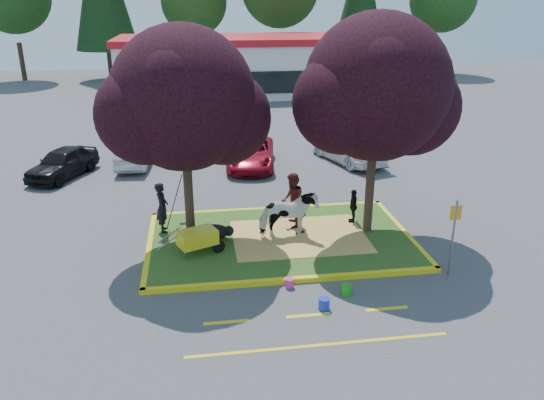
{
  "coord_description": "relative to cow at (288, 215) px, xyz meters",
  "views": [
    {
      "loc": [
        -2.49,
        -15.02,
        7.28
      ],
      "look_at": [
        -0.2,
        0.5,
        1.25
      ],
      "focal_mm": 35.0,
      "sensor_mm": 36.0,
      "label": 1
    }
  ],
  "objects": [
    {
      "name": "car_black",
      "position": [
        -8.44,
        7.8,
        -0.27
      ],
      "size": [
        2.91,
        4.01,
        1.27
      ],
      "primitive_type": "imported",
      "rotation": [
        0.0,
        0.0,
        -0.43
      ],
      "color": "black",
      "rests_on": "ground"
    },
    {
      "name": "gear_bag_dark",
      "position": [
        -2.92,
        -0.03,
        -0.63
      ],
      "size": [
        0.54,
        0.35,
        0.25
      ],
      "primitive_type": "cube",
      "rotation": [
        0.0,
        0.0,
        0.17
      ],
      "color": "black",
      "rests_on": "median_island"
    },
    {
      "name": "fire_lane_stripe_a",
      "position": [
        -2.24,
        -4.21,
        -0.9
      ],
      "size": [
        1.1,
        0.12,
        0.01
      ],
      "primitive_type": "cube",
      "color": "yellow",
      "rests_on": "ground"
    },
    {
      "name": "fire_lane_stripe_b",
      "position": [
        -0.24,
        -4.21,
        -0.9
      ],
      "size": [
        1.1,
        0.12,
        0.01
      ],
      "primitive_type": "cube",
      "color": "yellow",
      "rests_on": "ground"
    },
    {
      "name": "car_silver",
      "position": [
        -5.5,
        9.02,
        -0.3
      ],
      "size": [
        1.58,
        3.77,
        1.21
      ],
      "primitive_type": "imported",
      "rotation": [
        0.0,
        0.0,
        3.06
      ],
      "color": "#A9ABB2",
      "rests_on": "ground"
    },
    {
      "name": "calf",
      "position": [
        -2.39,
        0.21,
        -0.52
      ],
      "size": [
        1.19,
        0.8,
        0.47
      ],
      "primitive_type": "ellipsoid",
      "rotation": [
        0.0,
        0.0,
        0.17
      ],
      "color": "black",
      "rests_on": "median_island"
    },
    {
      "name": "fire_lane_stripe_c",
      "position": [
        1.76,
        -4.21,
        -0.9
      ],
      "size": [
        1.1,
        0.12,
        0.01
      ],
      "primitive_type": "cube",
      "color": "yellow",
      "rests_on": "ground"
    },
    {
      "name": "gear_bag_green",
      "position": [
        -2.67,
        -0.04,
        -0.63
      ],
      "size": [
        0.56,
        0.45,
        0.26
      ],
      "primitive_type": "cube",
      "rotation": [
        0.0,
        0.0,
        -0.34
      ],
      "color": "black",
      "rests_on": "median_island"
    },
    {
      "name": "curb_left",
      "position": [
        -4.32,
        -0.01,
        -0.83
      ],
      "size": [
        0.16,
        5.3,
        0.15
      ],
      "primitive_type": "cube",
      "color": "yellow",
      "rests_on": "ground"
    },
    {
      "name": "retail_building",
      "position": [
        1.76,
        27.97,
        1.34
      ],
      "size": [
        20.4,
        8.4,
        4.4
      ],
      "color": "silver",
      "rests_on": "ground"
    },
    {
      "name": "ground",
      "position": [
        -0.24,
        -0.01,
        -0.91
      ],
      "size": [
        90.0,
        90.0,
        0.0
      ],
      "primitive_type": "plane",
      "color": "#424244",
      "rests_on": "ground"
    },
    {
      "name": "tree_purple_right",
      "position": [
        2.68,
        0.17,
        3.65
      ],
      "size": [
        5.3,
        4.4,
        6.82
      ],
      "color": "black",
      "rests_on": "median_island"
    },
    {
      "name": "curb_right",
      "position": [
        3.84,
        -0.01,
        -0.83
      ],
      "size": [
        0.16,
        5.3,
        0.15
      ],
      "primitive_type": "cube",
      "color": "yellow",
      "rests_on": "ground"
    },
    {
      "name": "bucket_pink",
      "position": [
        -0.46,
        -2.81,
        -0.78
      ],
      "size": [
        0.29,
        0.29,
        0.26
      ],
      "primitive_type": "cylinder",
      "rotation": [
        0.0,
        0.0,
        -0.27
      ],
      "color": "#D9308C",
      "rests_on": "ground"
    },
    {
      "name": "cow",
      "position": [
        0.0,
        0.0,
        0.0
      ],
      "size": [
        1.85,
        0.95,
        1.51
      ],
      "primitive_type": "imported",
      "rotation": [
        0.0,
        0.0,
        1.65
      ],
      "color": "silver",
      "rests_on": "median_island"
    },
    {
      "name": "car_white",
      "position": [
        4.35,
        8.23,
        -0.27
      ],
      "size": [
        3.07,
        4.76,
        1.28
      ],
      "primitive_type": "imported",
      "rotation": [
        0.0,
        0.0,
        3.45
      ],
      "color": "white",
      "rests_on": "ground"
    },
    {
      "name": "curb_far",
      "position": [
        -0.24,
        2.57,
        -0.83
      ],
      "size": [
        8.3,
        0.16,
        0.15
      ],
      "primitive_type": "cube",
      "color": "yellow",
      "rests_on": "ground"
    },
    {
      "name": "car_grey",
      "position": [
        5.22,
        9.43,
        -0.19
      ],
      "size": [
        1.63,
        4.37,
        1.43
      ],
      "primitive_type": "imported",
      "rotation": [
        0.0,
        0.0,
        -0.03
      ],
      "color": "#595D61",
      "rests_on": "ground"
    },
    {
      "name": "handler",
      "position": [
        -3.92,
        1.06,
        0.07
      ],
      "size": [
        0.43,
        0.63,
        1.65
      ],
      "primitive_type": "imported",
      "rotation": [
        0.0,
        0.0,
        1.64
      ],
      "color": "black",
      "rests_on": "median_island"
    },
    {
      "name": "car_red",
      "position": [
        -0.28,
        8.15,
        -0.29
      ],
      "size": [
        2.67,
        4.7,
        1.24
      ],
      "primitive_type": "imported",
      "rotation": [
        0.0,
        0.0,
        -0.14
      ],
      "color": "#A50D22",
      "rests_on": "ground"
    },
    {
      "name": "curb_near",
      "position": [
        -0.24,
        -2.59,
        -0.83
      ],
      "size": [
        8.3,
        0.16,
        0.15
      ],
      "primitive_type": "cube",
      "color": "yellow",
      "rests_on": "ground"
    },
    {
      "name": "sign_post",
      "position": [
        4.06,
        -2.79,
        0.45
      ],
      "size": [
        0.31,
        0.06,
        2.23
      ],
      "rotation": [
        0.0,
        0.0,
        0.04
      ],
      "color": "slate",
      "rests_on": "ground"
    },
    {
      "name": "fire_lane_long",
      "position": [
        -0.24,
        -5.41,
        -0.9
      ],
      "size": [
        6.0,
        0.1,
        0.01
      ],
      "primitive_type": "cube",
      "color": "yellow",
      "rests_on": "ground"
    },
    {
      "name": "bucket_green",
      "position": [
        0.95,
        -3.41,
        -0.76
      ],
      "size": [
        0.36,
        0.36,
        0.29
      ],
      "primitive_type": "cylinder",
      "rotation": [
        0.0,
        0.0,
        0.44
      ],
      "color": "#1B9817",
      "rests_on": "ground"
    },
    {
      "name": "bucket_blue",
      "position": [
        0.21,
        -3.99,
        -0.75
      ],
      "size": [
        0.34,
        0.34,
        0.3
      ],
      "primitive_type": "cylinder",
      "rotation": [
        0.0,
        0.0,
        0.24
      ],
      "color": "#1734BA",
      "rests_on": "ground"
    },
    {
      "name": "wheelbarrow",
      "position": [
        -2.83,
        -0.77,
        -0.24
      ],
      "size": [
        1.97,
        1.05,
        0.75
      ],
      "rotation": [
        0.0,
        0.0,
        0.41
      ],
      "color": "black",
      "rests_on": "median_island"
    },
    {
      "name": "tree_purple_left",
      "position": [
        -3.02,
        0.37,
        3.45
      ],
      "size": [
        5.06,
        4.2,
        6.51
      ],
      "color": "black",
      "rests_on": "median_island"
    },
    {
      "name": "visitor_a",
      "position": [
        0.28,
        0.82,
        0.16
      ],
      "size": [
        0.8,
        0.97,
        1.83
      ],
      "primitive_type": "imported",
      "rotation": [
        0.0,
        0.0,
        -1.69
      ],
      "color": "#4F1B16",
      "rests_on": "median_island"
    },
    {
      "name": "visitor_b",
      "position": [
        2.38,
        0.89,
        -0.18
      ],
      "size": [
        0.47,
        0.73,
        1.16
      ],
      "primitive_type": "imported",
      "rotation": [
        0.0,
        0.0,
        -1.87
      ],
      "color": "black",
      "rests_on": "median_island"
    },
    {
      "name": "median_island",
      "position": [
        -0.24,
        -0.01,
        -0.83
      ],
      "size": [
        8.0,
        5.0,
        0.15
      ],
      "primitive_type": "cube",
      "color": "#294916",
      "rests_on": "ground"
    },
    {
      "name": "straw_bedding",
      "position": [
        0.36,
        -0.01,
        -0.75
      ],
      "size": [
        4.2,
        3.0,
        0.01
      ],
      "primitive_type": "cube",
      "color": "#E5BB5E",
      "rests_on": "median_island"
    }
  ]
}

